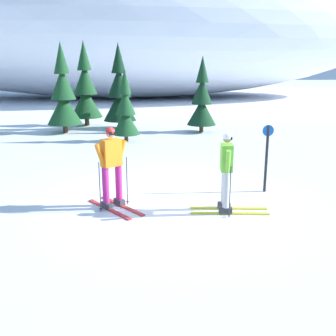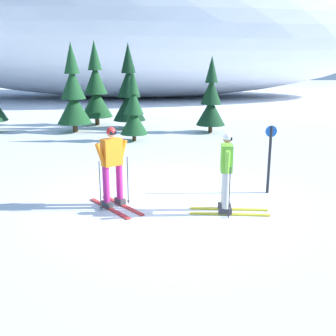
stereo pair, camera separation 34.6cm
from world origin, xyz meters
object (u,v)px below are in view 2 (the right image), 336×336
at_px(pine_tree_left, 73,95).
at_px(pine_tree_right, 134,111).
at_px(pine_tree_center_left, 96,90).
at_px(pine_tree_far_right, 211,101).
at_px(pine_tree_center_right, 129,93).
at_px(trail_marker_post, 270,156).
at_px(skier_orange_jacket, 112,165).
at_px(skier_lime_jacket, 226,172).

xyz_separation_m(pine_tree_left, pine_tree_right, (2.77, -2.38, -0.47)).
height_order(pine_tree_center_left, pine_tree_far_right, pine_tree_center_left).
height_order(pine_tree_center_right, pine_tree_right, pine_tree_center_right).
bearing_deg(pine_tree_center_left, pine_tree_right, -66.34).
height_order(pine_tree_far_right, trail_marker_post, pine_tree_far_right).
height_order(skier_orange_jacket, pine_tree_far_right, pine_tree_far_right).
relative_size(pine_tree_far_right, trail_marker_post, 2.03).
xyz_separation_m(skier_orange_jacket, pine_tree_center_left, (-1.62, 12.26, 0.79)).
height_order(pine_tree_center_right, trail_marker_post, pine_tree_center_right).
bearing_deg(pine_tree_center_right, pine_tree_right, -85.24).
xyz_separation_m(skier_orange_jacket, pine_tree_center_right, (0.08, 11.01, 0.73)).
distance_m(pine_tree_far_right, trail_marker_post, 8.91).
bearing_deg(pine_tree_center_right, pine_tree_far_right, -20.27).
bearing_deg(pine_tree_right, pine_tree_far_right, 28.21).
bearing_deg(pine_tree_far_right, skier_orange_jacket, -111.70).
bearing_deg(pine_tree_center_right, pine_tree_left, -160.82).
xyz_separation_m(pine_tree_center_right, pine_tree_far_right, (3.75, -1.39, -0.25)).
height_order(skier_orange_jacket, trail_marker_post, skier_orange_jacket).
xyz_separation_m(pine_tree_center_left, trail_marker_post, (5.41, -11.53, -0.81)).
bearing_deg(pine_tree_center_right, pine_tree_center_left, 143.74).
relative_size(skier_lime_jacket, pine_tree_left, 0.44).
bearing_deg(pine_tree_right, pine_tree_left, 139.31).
relative_size(skier_orange_jacket, pine_tree_center_left, 0.43).
bearing_deg(trail_marker_post, pine_tree_right, 116.06).
distance_m(pine_tree_center_left, pine_tree_right, 4.94).
height_order(pine_tree_center_left, pine_tree_center_right, pine_tree_center_left).
xyz_separation_m(skier_orange_jacket, trail_marker_post, (3.79, 0.74, -0.01)).
height_order(pine_tree_right, pine_tree_far_right, pine_tree_far_right).
bearing_deg(pine_tree_far_right, pine_tree_center_right, 159.73).
bearing_deg(skier_lime_jacket, pine_tree_center_right, 101.60).
relative_size(skier_lime_jacket, pine_tree_right, 0.60).
bearing_deg(pine_tree_right, pine_tree_center_right, 94.76).
height_order(pine_tree_right, trail_marker_post, pine_tree_right).
relative_size(pine_tree_left, pine_tree_center_left, 0.96).
height_order(pine_tree_center_right, pine_tree_far_right, pine_tree_center_right).
distance_m(pine_tree_center_right, trail_marker_post, 10.95).
bearing_deg(skier_lime_jacket, pine_tree_center_left, 107.65).
xyz_separation_m(pine_tree_far_right, trail_marker_post, (-0.05, -8.89, -0.49)).
height_order(skier_lime_jacket, pine_tree_far_right, pine_tree_far_right).
bearing_deg(pine_tree_center_right, trail_marker_post, -70.17).
distance_m(skier_orange_jacket, pine_tree_far_right, 10.37).
relative_size(pine_tree_center_left, pine_tree_right, 1.44).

